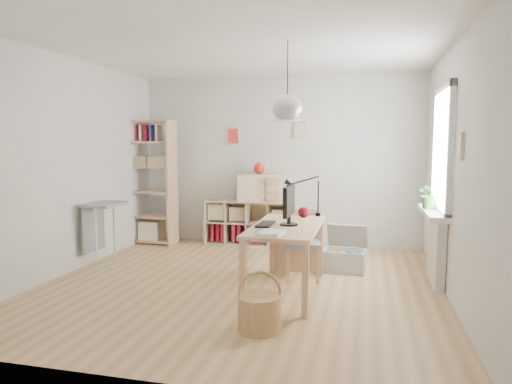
% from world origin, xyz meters
% --- Properties ---
extents(ground, '(4.50, 4.50, 0.00)m').
position_xyz_m(ground, '(0.00, 0.00, 0.00)').
color(ground, tan).
rests_on(ground, ground).
extents(room_shell, '(4.50, 4.50, 4.50)m').
position_xyz_m(room_shell, '(0.55, -0.15, 2.00)').
color(room_shell, white).
rests_on(room_shell, ground).
extents(window_unit, '(0.07, 1.16, 1.46)m').
position_xyz_m(window_unit, '(2.23, 0.60, 1.55)').
color(window_unit, white).
rests_on(window_unit, ground).
extents(radiator, '(0.10, 0.80, 0.80)m').
position_xyz_m(radiator, '(2.19, 0.60, 0.40)').
color(radiator, silver).
rests_on(radiator, ground).
extents(windowsill, '(0.22, 1.20, 0.06)m').
position_xyz_m(windowsill, '(2.14, 0.60, 0.83)').
color(windowsill, white).
rests_on(windowsill, radiator).
extents(desk, '(0.70, 1.50, 0.75)m').
position_xyz_m(desk, '(0.55, -0.15, 0.66)').
color(desk, tan).
rests_on(desk, ground).
extents(cube_shelf, '(1.40, 0.38, 0.72)m').
position_xyz_m(cube_shelf, '(-0.47, 2.08, 0.30)').
color(cube_shelf, tan).
rests_on(cube_shelf, ground).
extents(tall_bookshelf, '(0.80, 0.38, 2.00)m').
position_xyz_m(tall_bookshelf, '(-2.04, 1.80, 1.09)').
color(tall_bookshelf, tan).
rests_on(tall_bookshelf, ground).
extents(side_table, '(0.40, 0.55, 0.85)m').
position_xyz_m(side_table, '(-2.04, 0.35, 0.67)').
color(side_table, gray).
rests_on(side_table, ground).
extents(chair, '(0.48, 0.48, 0.83)m').
position_xyz_m(chair, '(0.64, 0.42, 0.47)').
color(chair, gray).
rests_on(chair, ground).
extents(wicker_basket, '(0.38, 0.38, 0.53)m').
position_xyz_m(wicker_basket, '(0.50, -1.22, 0.17)').
color(wicker_basket, '#AB7E4D').
rests_on(wicker_basket, ground).
extents(storage_chest, '(0.58, 0.65, 0.56)m').
position_xyz_m(storage_chest, '(1.13, 0.90, 0.18)').
color(storage_chest, '#B9BAB5').
rests_on(storage_chest, ground).
extents(monitor, '(0.19, 0.49, 0.42)m').
position_xyz_m(monitor, '(0.58, -0.17, 0.99)').
color(monitor, black).
rests_on(monitor, desk).
extents(keyboard, '(0.15, 0.39, 0.02)m').
position_xyz_m(keyboard, '(0.33, -0.21, 0.76)').
color(keyboard, black).
rests_on(keyboard, desk).
extents(task_lamp, '(0.43, 0.16, 0.46)m').
position_xyz_m(task_lamp, '(0.61, 0.46, 1.06)').
color(task_lamp, black).
rests_on(task_lamp, desk).
extents(yarn_ball, '(0.13, 0.13, 0.13)m').
position_xyz_m(yarn_ball, '(0.66, 0.36, 0.82)').
color(yarn_ball, '#520A13').
rests_on(yarn_ball, desk).
extents(paper_tray, '(0.25, 0.30, 0.03)m').
position_xyz_m(paper_tray, '(0.50, -0.70, 0.76)').
color(paper_tray, white).
rests_on(paper_tray, desk).
extents(drawer_chest, '(0.81, 0.54, 0.43)m').
position_xyz_m(drawer_chest, '(-0.25, 2.04, 0.93)').
color(drawer_chest, tan).
rests_on(drawer_chest, cube_shelf).
extents(red_vase, '(0.16, 0.16, 0.19)m').
position_xyz_m(red_vase, '(-0.28, 2.04, 1.24)').
color(red_vase, '#A4190D').
rests_on(red_vase, drawer_chest).
extents(potted_plant, '(0.39, 0.36, 0.35)m').
position_xyz_m(potted_plant, '(2.12, 0.70, 1.03)').
color(potted_plant, '#265F23').
rests_on(potted_plant, windowsill).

